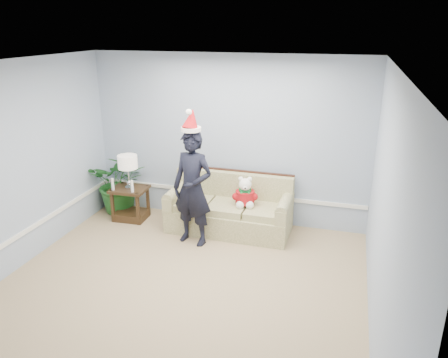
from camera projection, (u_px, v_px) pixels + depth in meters
room_shell at (164, 196)px, 4.70m from camera, size 4.54×5.04×2.74m
wainscot_trim at (125, 216)px, 6.38m from camera, size 4.49×4.99×0.06m
sofa at (230, 210)px, 6.90m from camera, size 1.92×0.84×0.90m
side_table at (131, 207)px, 7.30m from camera, size 0.59×0.51×0.55m
table_lamp at (128, 163)px, 7.03m from camera, size 0.32×0.32×0.56m
candle_pair at (122, 186)px, 7.02m from camera, size 0.40×0.05×0.20m
houseplant at (121, 182)px, 7.49m from camera, size 1.14×1.05×1.08m
man at (193, 188)px, 6.31m from camera, size 0.69×0.53×1.71m
santa_hat at (191, 121)px, 5.99m from camera, size 0.35×0.37×0.33m
teddy_bear at (245, 195)px, 6.65m from camera, size 0.35×0.36×0.47m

